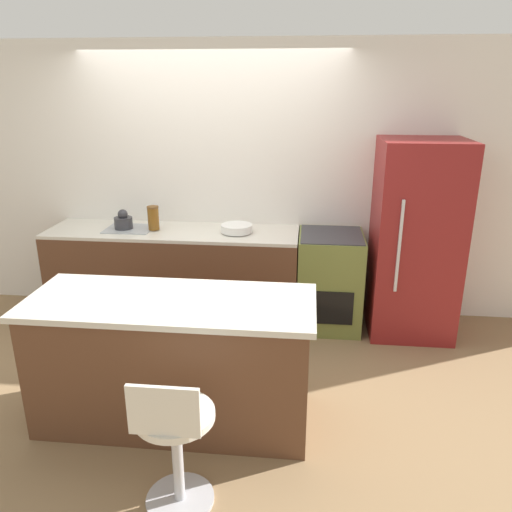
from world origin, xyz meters
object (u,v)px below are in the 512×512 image
at_px(stool_chair, 175,442).
at_px(mixing_bowl, 237,228).
at_px(oven_range, 329,280).
at_px(refrigerator, 415,240).
at_px(kettle, 123,221).

height_order(stool_chair, mixing_bowl, mixing_bowl).
bearing_deg(oven_range, refrigerator, -2.15).
height_order(oven_range, stool_chair, oven_range).
bearing_deg(refrigerator, kettle, 179.61).
distance_m(refrigerator, mixing_bowl, 1.62).
distance_m(refrigerator, stool_chair, 2.84).
xyz_separation_m(stool_chair, mixing_bowl, (0.00, 2.30, 0.51)).
height_order(oven_range, refrigerator, refrigerator).
relative_size(refrigerator, mixing_bowl, 6.10).
height_order(stool_chair, kettle, kettle).
distance_m(refrigerator, kettle, 2.70).
relative_size(stool_chair, mixing_bowl, 2.97).
xyz_separation_m(oven_range, stool_chair, (-0.88, -2.31, -0.03)).
relative_size(refrigerator, stool_chair, 2.05).
bearing_deg(mixing_bowl, refrigerator, -0.64).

